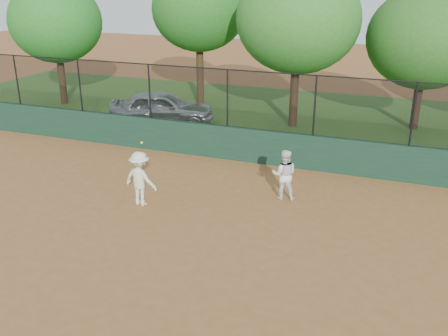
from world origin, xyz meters
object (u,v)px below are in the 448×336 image
(tree_0, at_px, (55,22))
(tree_2, at_px, (298,20))
(parked_car, at_px, (162,108))
(player_second, at_px, (284,175))
(tree_3, at_px, (426,39))
(player_main, at_px, (140,179))
(tree_1, at_px, (199,10))

(tree_0, relative_size, tree_2, 0.90)
(tree_0, height_order, tree_2, tree_2)
(parked_car, relative_size, tree_0, 0.74)
(player_second, height_order, tree_0, tree_0)
(tree_2, bearing_deg, tree_3, 15.46)
(player_second, height_order, player_main, player_main)
(player_second, distance_m, tree_2, 8.50)
(tree_0, xyz_separation_m, tree_3, (16.79, 1.47, -0.27))
(tree_0, bearing_deg, player_second, -29.03)
(player_main, xyz_separation_m, tree_3, (7.14, 10.69, 2.97))
(player_second, height_order, tree_1, tree_1)
(player_main, bearing_deg, tree_3, 56.27)
(parked_car, bearing_deg, tree_3, -90.94)
(parked_car, relative_size, tree_1, 0.67)
(tree_3, bearing_deg, tree_1, 175.20)
(tree_2, bearing_deg, player_main, -103.30)
(tree_2, relative_size, tree_3, 1.15)
(player_main, height_order, tree_1, tree_1)
(player_main, distance_m, tree_3, 13.20)
(player_second, bearing_deg, player_main, 13.70)
(tree_1, height_order, tree_2, tree_2)
(player_second, distance_m, tree_1, 12.47)
(parked_car, distance_m, tree_2, 6.76)
(tree_1, distance_m, tree_2, 5.75)
(tree_0, distance_m, tree_1, 6.98)
(player_main, relative_size, tree_0, 0.33)
(player_second, height_order, tree_2, tree_2)
(player_second, xyz_separation_m, tree_1, (-6.78, 9.73, 3.83))
(tree_1, bearing_deg, tree_0, -160.42)
(player_main, bearing_deg, tree_2, 76.70)
(tree_1, bearing_deg, player_main, -75.02)
(tree_0, bearing_deg, tree_3, 5.01)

